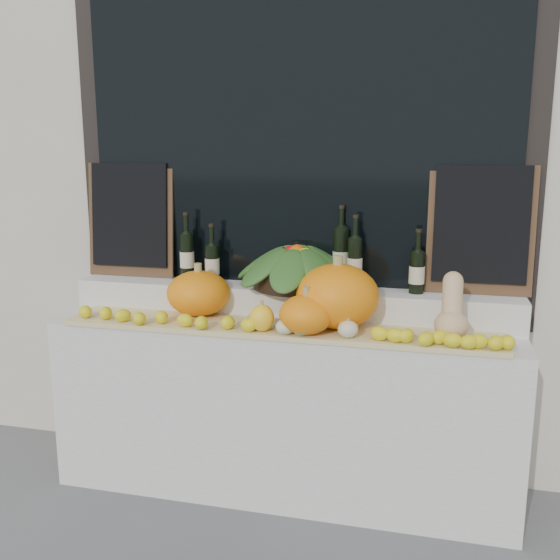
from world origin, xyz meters
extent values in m
cube|color=beige|center=(0.00, 2.25, 2.25)|extent=(7.00, 0.90, 4.50)
cube|color=black|center=(0.00, 1.80, 1.90)|extent=(2.40, 0.04, 2.10)
cube|color=black|center=(0.00, 1.77, 1.90)|extent=(2.20, 0.02, 2.00)
cube|color=silver|center=(0.00, 1.52, 0.44)|extent=(2.30, 0.55, 0.88)
cube|color=silver|center=(0.00, 1.68, 0.96)|extent=(2.30, 0.25, 0.16)
cube|color=tan|center=(0.00, 1.40, 0.89)|extent=(2.10, 0.32, 0.02)
ellipsoid|color=orange|center=(-0.44, 1.50, 1.02)|extent=(0.36, 0.36, 0.23)
ellipsoid|color=orange|center=(0.28, 1.45, 1.06)|extent=(0.50, 0.50, 0.30)
ellipsoid|color=orange|center=(0.16, 1.31, 1.00)|extent=(0.31, 0.31, 0.18)
ellipsoid|color=tan|center=(0.80, 1.37, 0.97)|extent=(0.15, 0.15, 0.13)
cylinder|color=tan|center=(0.80, 1.42, 1.08)|extent=(0.09, 0.14, 0.18)
sphere|color=tan|center=(0.80, 1.46, 1.15)|extent=(0.09, 0.09, 0.09)
ellipsoid|color=#2F621D|center=(0.15, 1.28, 0.95)|extent=(0.11, 0.11, 0.10)
cylinder|color=#9A8D54|center=(0.15, 1.28, 1.01)|extent=(0.02, 0.02, 0.02)
ellipsoid|color=#2F621D|center=(-0.08, 1.32, 0.95)|extent=(0.10, 0.10, 0.09)
cylinder|color=#9A8D54|center=(-0.08, 1.32, 1.00)|extent=(0.02, 0.02, 0.02)
ellipsoid|color=beige|center=(0.07, 1.28, 0.94)|extent=(0.09, 0.09, 0.07)
cylinder|color=#9A8D54|center=(0.07, 1.28, 0.99)|extent=(0.02, 0.02, 0.02)
ellipsoid|color=yellow|center=(-0.05, 1.31, 0.97)|extent=(0.11, 0.11, 0.13)
cylinder|color=#9A8D54|center=(-0.05, 1.31, 1.04)|extent=(0.02, 0.02, 0.02)
ellipsoid|color=beige|center=(0.35, 1.30, 0.94)|extent=(0.09, 0.09, 0.08)
cylinder|color=#9A8D54|center=(0.35, 1.30, 1.00)|extent=(0.02, 0.02, 0.02)
cylinder|color=black|center=(0.04, 1.66, 1.09)|extent=(0.44, 0.44, 0.10)
cylinder|color=black|center=(-0.57, 1.67, 1.17)|extent=(0.07, 0.07, 0.26)
cylinder|color=black|center=(-0.57, 1.67, 1.35)|extent=(0.03, 0.03, 0.10)
cylinder|color=beige|center=(-0.57, 1.67, 1.16)|extent=(0.08, 0.08, 0.08)
cylinder|color=black|center=(-0.57, 1.67, 1.40)|extent=(0.03, 0.03, 0.02)
cylinder|color=black|center=(-0.42, 1.66, 1.14)|extent=(0.07, 0.07, 0.20)
cylinder|color=black|center=(-0.42, 1.66, 1.29)|extent=(0.03, 0.03, 0.10)
cylinder|color=beige|center=(-0.42, 1.66, 1.13)|extent=(0.08, 0.08, 0.08)
cylinder|color=black|center=(-0.42, 1.66, 1.35)|extent=(0.03, 0.03, 0.02)
cylinder|color=black|center=(0.25, 1.73, 1.19)|extent=(0.08, 0.08, 0.30)
cylinder|color=black|center=(0.25, 1.73, 1.39)|extent=(0.03, 0.03, 0.10)
cylinder|color=beige|center=(0.25, 1.73, 1.18)|extent=(0.08, 0.08, 0.08)
cylinder|color=black|center=(0.25, 1.73, 1.45)|extent=(0.03, 0.03, 0.02)
cylinder|color=black|center=(0.33, 1.67, 1.17)|extent=(0.07, 0.07, 0.26)
cylinder|color=black|center=(0.33, 1.67, 1.35)|extent=(0.03, 0.03, 0.10)
cylinder|color=beige|center=(0.33, 1.67, 1.16)|extent=(0.08, 0.08, 0.08)
cylinder|color=black|center=(0.33, 1.67, 1.41)|extent=(0.03, 0.03, 0.02)
cylinder|color=black|center=(0.63, 1.68, 1.14)|extent=(0.07, 0.07, 0.20)
cylinder|color=black|center=(0.63, 1.68, 1.29)|extent=(0.03, 0.03, 0.10)
cylinder|color=beige|center=(0.63, 1.68, 1.13)|extent=(0.08, 0.08, 0.08)
cylinder|color=black|center=(0.63, 1.68, 1.35)|extent=(0.03, 0.03, 0.02)
cube|color=#4C331E|center=(-0.92, 1.75, 1.35)|extent=(0.50, 0.07, 0.62)
cube|color=black|center=(-0.92, 1.73, 1.38)|extent=(0.44, 0.06, 0.56)
cube|color=#4C331E|center=(0.92, 1.75, 1.35)|extent=(0.50, 0.07, 0.62)
cube|color=black|center=(0.92, 1.73, 1.38)|extent=(0.44, 0.06, 0.56)
camera|label=1|loc=(0.70, -1.38, 1.73)|focal=40.00mm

